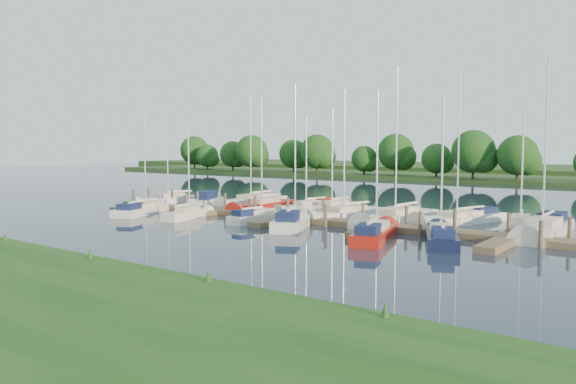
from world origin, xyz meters
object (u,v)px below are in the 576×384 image
Objects in this scene: sailboat_n_0 at (171,201)px; motorboat at (206,202)px; dock at (290,219)px; sailboat_n_5 at (334,209)px; sailboat_s_2 at (259,218)px.

sailboat_n_0 is 1.64× the size of motorboat.
sailboat_n_5 is (-0.53, 7.08, 0.07)m from dock.
dock is 7.10m from sailboat_n_5.
dock is 2.41m from sailboat_s_2.
motorboat is at bearing -151.71° from sailboat_n_0.
motorboat is 13.21m from sailboat_n_5.
sailboat_s_2 is at bearing -179.87° from sailboat_n_0.
sailboat_n_5 is at bearing 94.28° from dock.
sailboat_n_0 is 17.46m from sailboat_n_5.
sailboat_n_0 is at bearing 16.71° from sailboat_n_5.
sailboat_s_2 is (15.76, -5.14, 0.04)m from sailboat_n_0.
motorboat is (-13.46, 4.39, 0.16)m from dock.
dock is 18.02m from sailboat_n_0.
dock is at bearing 42.91° from sailboat_s_2.
dock is at bearing 139.84° from motorboat.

